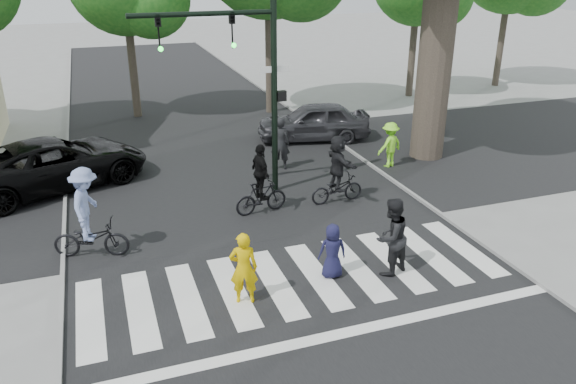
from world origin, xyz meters
The scene contains 17 objects.
ground centered at (0.00, 0.00, 0.00)m, with size 120.00×120.00×0.00m, color gray.
road_stem centered at (0.00, 5.00, 0.01)m, with size 10.00×70.00×0.01m, color black.
road_cross centered at (0.00, 8.00, 0.01)m, with size 70.00×10.00×0.01m, color black.
curb_left centered at (-5.05, 5.00, 0.05)m, with size 0.10×70.00×0.10m, color gray.
curb_right centered at (5.05, 5.00, 0.05)m, with size 0.10×70.00×0.10m, color gray.
crosswalk centered at (0.00, 0.66, 0.01)m, with size 10.00×3.85×0.01m.
traffic_signal centered at (0.35, 6.20, 3.90)m, with size 4.45×0.29×6.00m.
pedestrian_woman centered at (-1.35, 0.53, 0.82)m, with size 0.60×0.39×1.63m, color #E1B503.
pedestrian_child centered at (0.81, 0.86, 0.65)m, with size 0.64×0.42×1.31m, color #171637.
pedestrian_adult centered at (2.13, 0.56, 0.93)m, with size 0.91×0.71×1.87m, color black.
cyclist_left centered at (-4.35, 3.69, 1.00)m, with size 1.92×1.32×2.30m.
cyclist_mid centered at (0.30, 4.73, 0.84)m, with size 1.62×1.00×2.05m.
cyclist_right centered at (2.65, 4.72, 0.93)m, with size 1.67×1.55×2.08m.
car_suv centered at (-5.25, 8.80, 0.79)m, with size 2.63×5.71×1.59m, color black.
car_grey centered at (4.30, 10.75, 0.75)m, with size 1.78×4.43×1.51m, color #333337.
bystander_hivis centered at (5.64, 6.96, 0.79)m, with size 1.03×0.59×1.59m, color #92FF2D.
bystander_dark centered at (1.98, 8.00, 0.92)m, with size 0.67×0.44×1.83m, color black.
Camera 1 is at (-3.86, -9.37, 6.81)m, focal length 35.00 mm.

